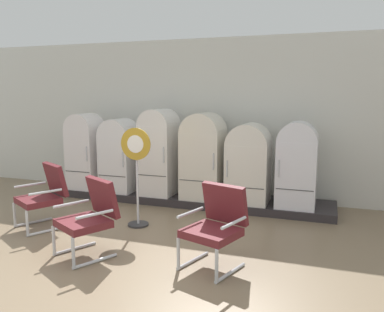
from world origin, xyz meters
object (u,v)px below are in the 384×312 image
(refrigerator_0, at_px, (85,149))
(refrigerator_1, at_px, (119,153))
(sign_stand, at_px, (137,177))
(refrigerator_4, at_px, (249,162))
(armchair_center, at_px, (90,214))
(armchair_right, at_px, (216,223))
(refrigerator_5, at_px, (297,162))
(refrigerator_2, at_px, (159,149))
(refrigerator_3, at_px, (203,153))
(armchair_left, at_px, (45,193))

(refrigerator_0, height_order, refrigerator_1, refrigerator_0)
(refrigerator_0, bearing_deg, sign_stand, -37.00)
(refrigerator_4, bearing_deg, armchair_center, -119.61)
(armchair_right, bearing_deg, refrigerator_1, 137.83)
(refrigerator_1, xyz_separation_m, armchair_center, (1.04, -2.56, -0.36))
(refrigerator_4, distance_m, refrigerator_5, 0.81)
(refrigerator_5, bearing_deg, armchair_right, -106.77)
(refrigerator_2, bearing_deg, sign_stand, -79.61)
(refrigerator_3, height_order, armchair_center, refrigerator_3)
(refrigerator_0, bearing_deg, refrigerator_5, 0.02)
(sign_stand, bearing_deg, armchair_center, -92.47)
(refrigerator_0, bearing_deg, armchair_center, -54.99)
(refrigerator_0, relative_size, refrigerator_3, 0.97)
(refrigerator_1, bearing_deg, refrigerator_5, -0.03)
(refrigerator_2, height_order, refrigerator_5, refrigerator_2)
(refrigerator_0, xyz_separation_m, refrigerator_2, (1.58, 0.05, 0.06))
(refrigerator_1, distance_m, armchair_center, 2.79)
(refrigerator_3, bearing_deg, refrigerator_0, -178.74)
(refrigerator_0, xyz_separation_m, refrigerator_4, (3.27, 0.03, -0.08))
(refrigerator_5, relative_size, armchair_left, 1.49)
(armchair_center, bearing_deg, refrigerator_5, 48.28)
(refrigerator_3, xyz_separation_m, armchair_center, (-0.65, -2.61, -0.43))
(refrigerator_2, height_order, armchair_left, refrigerator_2)
(refrigerator_1, relative_size, sign_stand, 0.93)
(refrigerator_1, xyz_separation_m, armchair_left, (-0.22, -1.89, -0.36))
(refrigerator_3, height_order, armchair_left, refrigerator_3)
(sign_stand, bearing_deg, refrigerator_3, 67.55)
(refrigerator_4, bearing_deg, sign_stand, -135.03)
(armchair_right, bearing_deg, armchair_center, -172.77)
(refrigerator_4, relative_size, armchair_right, 1.43)
(refrigerator_0, distance_m, refrigerator_2, 1.58)
(refrigerator_4, relative_size, armchair_center, 1.43)
(armchair_right, xyz_separation_m, armchair_center, (-1.57, -0.20, 0.00))
(refrigerator_3, xyz_separation_m, armchair_left, (-1.90, -1.94, -0.43))
(refrigerator_2, height_order, sign_stand, refrigerator_2)
(refrigerator_5, relative_size, sign_stand, 0.94)
(sign_stand, bearing_deg, refrigerator_2, 100.39)
(refrigerator_3, bearing_deg, armchair_center, -103.90)
(refrigerator_1, relative_size, armchair_left, 1.46)
(refrigerator_2, xyz_separation_m, refrigerator_3, (0.86, 0.00, -0.04))
(refrigerator_1, distance_m, refrigerator_2, 0.83)
(refrigerator_0, relative_size, refrigerator_2, 0.93)
(refrigerator_2, relative_size, sign_stand, 1.06)
(refrigerator_0, bearing_deg, refrigerator_4, 0.55)
(armchair_center, bearing_deg, refrigerator_1, 112.03)
(refrigerator_0, distance_m, refrigerator_1, 0.76)
(armchair_left, bearing_deg, refrigerator_2, 61.75)
(refrigerator_5, bearing_deg, refrigerator_3, 178.17)
(armchair_center, xyz_separation_m, sign_stand, (0.05, 1.17, 0.24))
(armchair_center, height_order, sign_stand, sign_stand)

